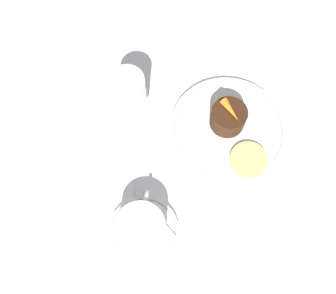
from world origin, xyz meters
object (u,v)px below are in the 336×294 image
dinner_plate (228,129)px  fork (223,60)px  dessert_cake (228,117)px  coffee_cup (141,228)px  wine_glass (128,92)px

dinner_plate → fork: dinner_plate is taller
fork → dessert_cake: bearing=-170.9°
fork → dinner_plate: bearing=-169.8°
dinner_plate → dessert_cake: 0.03m
coffee_cup → wine_glass: size_ratio=1.00×
dinner_plate → fork: size_ratio=1.25×
fork → dessert_cake: size_ratio=2.69×
coffee_cup → dessert_cake: (0.25, -0.13, -0.00)m
dinner_plate → dessert_cake: (0.01, 0.01, 0.03)m
dinner_plate → coffee_cup: (-0.23, 0.13, 0.03)m
fork → wine_glass: bearing=130.8°
coffee_cup → dessert_cake: size_ratio=1.65×
wine_glass → dessert_cake: size_ratio=1.64×
dinner_plate → wine_glass: 0.22m
dinner_plate → coffee_cup: bearing=150.3°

